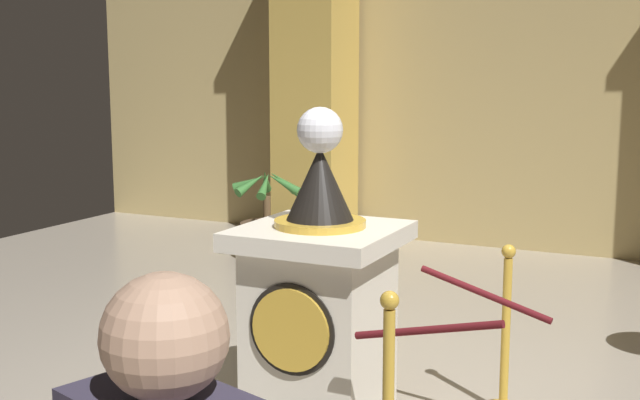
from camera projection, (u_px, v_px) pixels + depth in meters
name	position (u px, v px, depth m)	size (l,w,h in m)	color
back_wall	(534.00, 65.00, 8.66)	(11.51, 0.16, 4.05)	tan
pedestal_clock	(320.00, 302.00, 4.44)	(0.84, 0.84, 1.76)	silver
stanchion_far	(505.00, 355.00, 4.59)	(0.24, 0.24, 0.99)	gold
velvet_rope	(457.00, 311.00, 3.92)	(0.81, 0.84, 0.22)	#591419
column_left	(315.00, 74.00, 9.20)	(0.92, 0.92, 3.89)	black
potted_palm_left	(267.00, 232.00, 8.42)	(0.76, 0.68, 0.98)	#4C3828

